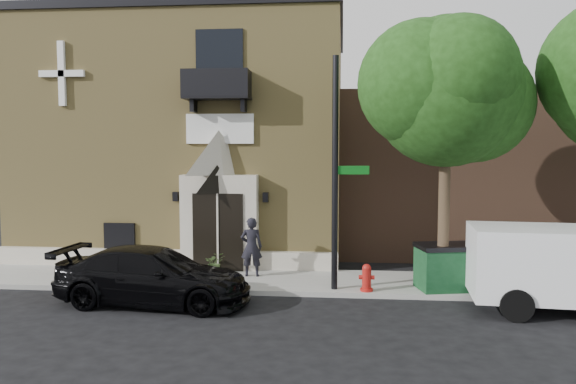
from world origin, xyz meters
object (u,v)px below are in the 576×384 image
object	(u,v)px
fire_hydrant	(367,278)
pedestrian_near	(251,247)
black_sedan	(154,276)
dumpster	(452,266)
pedestrian_far	(529,255)
street_sign	(336,173)

from	to	relation	value
fire_hydrant	pedestrian_near	bearing A→B (deg)	156.75
fire_hydrant	pedestrian_near	world-z (taller)	pedestrian_near
black_sedan	dumpster	size ratio (longest dim) A/B	2.41
pedestrian_far	pedestrian_near	bearing A→B (deg)	77.12
street_sign	pedestrian_near	xyz separation A→B (m)	(-2.69, 1.36, -2.43)
pedestrian_near	pedestrian_far	distance (m)	8.65
dumpster	fire_hydrant	bearing A→B (deg)	178.70
pedestrian_near	pedestrian_far	bearing A→B (deg)	176.34
pedestrian_near	dumpster	bearing A→B (deg)	165.10
street_sign	dumpster	size ratio (longest dim) A/B	3.03
black_sedan	street_sign	size ratio (longest dim) A/B	0.79
fire_hydrant	dumpster	bearing A→B (deg)	10.98
dumpster	pedestrian_near	bearing A→B (deg)	157.84
black_sedan	pedestrian_near	world-z (taller)	pedestrian_near
street_sign	pedestrian_near	bearing A→B (deg)	149.84
fire_hydrant	street_sign	bearing A→B (deg)	168.27
street_sign	pedestrian_near	world-z (taller)	street_sign
black_sedan	pedestrian_far	world-z (taller)	pedestrian_far
black_sedan	pedestrian_far	size ratio (longest dim) A/B	3.33
black_sedan	pedestrian_far	distance (m)	11.32
pedestrian_near	fire_hydrant	bearing A→B (deg)	151.74
fire_hydrant	pedestrian_far	bearing A→B (deg)	19.13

